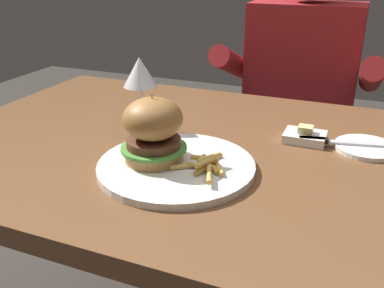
{
  "coord_description": "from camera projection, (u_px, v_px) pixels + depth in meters",
  "views": [
    {
      "loc": [
        0.25,
        -0.79,
        1.11
      ],
      "look_at": [
        -0.03,
        -0.1,
        0.78
      ],
      "focal_mm": 40.0,
      "sensor_mm": 36.0,
      "label": 1
    }
  ],
  "objects": [
    {
      "name": "burger_sandwich",
      "position": [
        153.0,
        130.0,
        0.8
      ],
      "size": [
        0.13,
        0.13,
        0.13
      ],
      "color": "#B78447",
      "rests_on": "main_plate"
    },
    {
      "name": "wine_glass",
      "position": [
        140.0,
        75.0,
        0.95
      ],
      "size": [
        0.08,
        0.08,
        0.17
      ],
      "color": "silver",
      "rests_on": "dining_table"
    },
    {
      "name": "butter_dish",
      "position": [
        305.0,
        136.0,
        0.93
      ],
      "size": [
        0.09,
        0.07,
        0.04
      ],
      "color": "white",
      "rests_on": "dining_table"
    },
    {
      "name": "fries_pile",
      "position": [
        206.0,
        164.0,
        0.78
      ],
      "size": [
        0.1,
        0.13,
        0.03
      ],
      "color": "#EABC5B",
      "rests_on": "main_plate"
    },
    {
      "name": "main_plate",
      "position": [
        176.0,
        166.0,
        0.81
      ],
      "size": [
        0.3,
        0.3,
        0.01
      ],
      "primitive_type": "cylinder",
      "color": "white",
      "rests_on": "dining_table"
    },
    {
      "name": "table_knife",
      "position": [
        342.0,
        142.0,
        0.9
      ],
      "size": [
        0.22,
        0.06,
        0.01
      ],
      "color": "silver",
      "rests_on": "bread_plate"
    },
    {
      "name": "diner_person",
      "position": [
        296.0,
        124.0,
        1.53
      ],
      "size": [
        0.51,
        0.36,
        1.18
      ],
      "color": "#282833",
      "rests_on": "ground"
    },
    {
      "name": "bread_plate",
      "position": [
        366.0,
        148.0,
        0.9
      ],
      "size": [
        0.13,
        0.13,
        0.01
      ],
      "primitive_type": "cylinder",
      "color": "white",
      "rests_on": "dining_table"
    },
    {
      "name": "dining_table",
      "position": [
        223.0,
        186.0,
        0.94
      ],
      "size": [
        1.3,
        0.8,
        0.74
      ],
      "color": "brown",
      "rests_on": "ground"
    }
  ]
}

